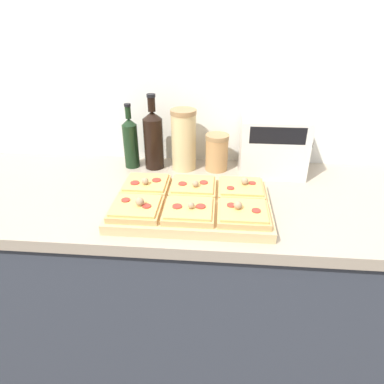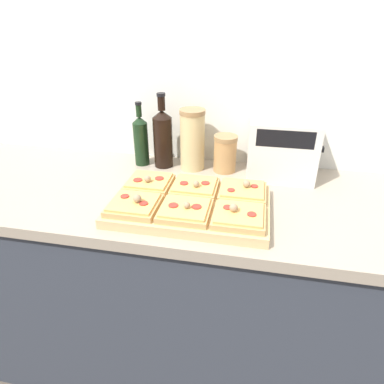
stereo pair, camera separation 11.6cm
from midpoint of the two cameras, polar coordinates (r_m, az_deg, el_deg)
The scene contains 14 objects.
wall_back at distance 1.48m, azimuth 1.92°, elevation 18.35°, with size 6.00×0.06×2.50m.
kitchen_counter at distance 1.53m, azimuth 0.66°, elevation -15.37°, with size 2.63×0.67×0.90m.
cutting_board at distance 1.15m, azimuth -3.01°, elevation -2.37°, with size 0.52×0.34×0.03m, color tan.
pizza_slice_back_left at distance 1.24m, azimuth -10.30°, elevation 1.12°, with size 0.16×0.15×0.05m.
pizza_slice_back_center at distance 1.21m, azimuth -2.54°, elevation 0.82°, with size 0.16×0.15×0.05m.
pizza_slice_back_right at distance 1.20m, azimuth 5.48°, elevation 0.52°, with size 0.16×0.15×0.05m.
pizza_slice_front_left at distance 1.11m, azimuth -12.30°, elevation -2.72°, with size 0.16×0.15×0.06m.
pizza_slice_front_center at distance 1.07m, azimuth -3.61°, elevation -3.20°, with size 0.16×0.15×0.05m.
pizza_slice_front_right at distance 1.06m, azimuth 5.43°, elevation -3.57°, with size 0.16×0.15×0.05m.
olive_oil_bottle at distance 1.47m, azimuth -12.45°, elevation 8.12°, with size 0.06×0.06×0.27m.
wine_bottle at distance 1.44m, azimuth -8.79°, elevation 8.72°, with size 0.08×0.08×0.31m.
grain_jar_tall at distance 1.42m, azimuth -3.77°, elevation 8.62°, with size 0.10×0.10×0.25m.
grain_jar_short at distance 1.43m, azimuth 1.81°, elevation 6.60°, with size 0.10×0.10×0.15m.
toaster_oven at distance 1.41m, azimuth 11.04°, elevation 7.54°, with size 0.28×0.18×0.23m.
Camera 1 is at (0.02, -0.79, 1.51)m, focal length 32.00 mm.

